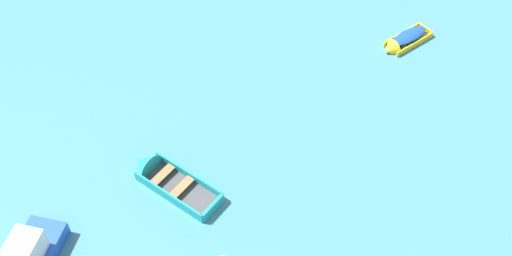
# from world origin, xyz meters

# --- Properties ---
(rowboat_turquoise_far_left) EXTENTS (3.99, 4.12, 1.32)m
(rowboat_turquoise_far_left) POSITION_xyz_m (-4.64, 20.96, 0.24)
(rowboat_turquoise_far_left) COLOR #4C4C51
(rowboat_turquoise_far_left) RESTS_ON ground_plane
(rowboat_yellow_back_row_center) EXTENTS (3.23, 2.29, 0.95)m
(rowboat_yellow_back_row_center) POSITION_xyz_m (8.75, 27.50, 0.25)
(rowboat_yellow_back_row_center) COLOR gray
(rowboat_yellow_back_row_center) RESTS_ON ground_plane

